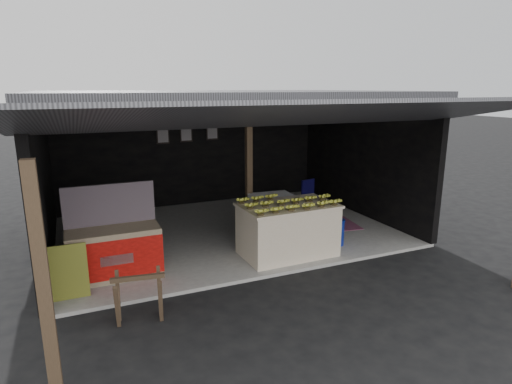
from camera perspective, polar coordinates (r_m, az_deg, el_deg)
name	(u,v)px	position (r m, az deg, el deg)	size (l,w,h in m)	color
ground	(276,277)	(7.31, 2.70, -11.23)	(80.00, 80.00, 0.00)	black
concrete_slab	(226,231)	(9.44, -4.02, -5.16)	(7.00, 5.00, 0.06)	gray
shophouse	(220,135)	(9.29, -4.89, 7.61)	(7.40, 7.29, 3.02)	black
banana_table	(288,229)	(7.93, 4.25, -4.99)	(1.76, 1.10, 0.96)	silver
banana_pile	(288,199)	(7.76, 4.32, -0.98)	(1.61, 0.97, 0.19)	gold
white_crate	(271,217)	(8.71, 2.02, -3.34)	(0.87, 0.62, 0.93)	white
neighbor_stall	(114,250)	(7.40, -18.35, -7.33)	(1.46, 0.66, 1.50)	#998466
green_signboard	(68,272)	(6.91, -23.76, -9.74)	(0.55, 0.04, 0.82)	black
sawhorse	(139,293)	(6.05, -15.37, -12.85)	(0.70, 0.67, 0.67)	#483524
water_barrel	(336,233)	(8.61, 10.58, -5.36)	(0.33, 0.33, 0.49)	navy
plastic_chair	(311,195)	(10.42, 7.29, -0.34)	(0.50, 0.50, 0.87)	#0C0936
magenta_rug	(323,225)	(9.80, 8.95, -4.38)	(1.50, 1.00, 0.01)	maroon
picture_frames	(187,134)	(11.24, -9.13, 7.68)	(1.62, 0.04, 0.46)	black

